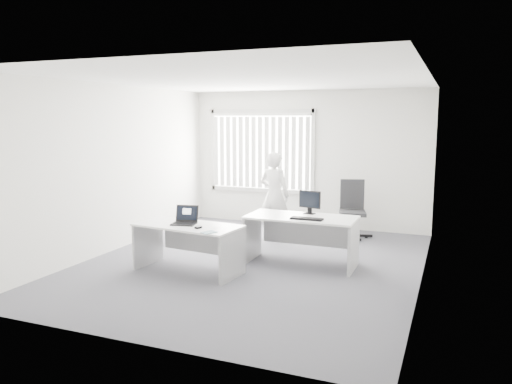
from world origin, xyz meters
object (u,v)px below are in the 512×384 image
at_px(desk_near, 188,238).
at_px(person, 274,195).
at_px(laptop, 184,216).
at_px(office_chair, 352,219).
at_px(desk_far, 301,230).
at_px(monitor, 310,202).

bearing_deg(desk_near, person, 86.66).
height_order(person, laptop, person).
bearing_deg(office_chair, person, -173.25).
height_order(desk_far, monitor, monitor).
bearing_deg(monitor, laptop, -129.30).
relative_size(office_chair, laptop, 3.20).
height_order(desk_near, laptop, laptop).
bearing_deg(office_chair, desk_near, -135.94).
height_order(desk_near, office_chair, office_chair).
height_order(desk_far, person, person).
height_order(office_chair, monitor, monitor).
height_order(desk_far, office_chair, office_chair).
xyz_separation_m(desk_far, monitor, (0.06, 0.25, 0.39)).
xyz_separation_m(office_chair, laptop, (-1.86, -3.09, 0.50)).
xyz_separation_m(desk_near, laptop, (-0.05, -0.02, 0.33)).
distance_m(office_chair, monitor, 1.98).
xyz_separation_m(person, monitor, (1.05, -1.30, 0.13)).
relative_size(laptop, monitor, 0.93).
distance_m(desk_far, monitor, 0.47).
bearing_deg(monitor, desk_near, -128.73).
xyz_separation_m(office_chair, monitor, (-0.32, -1.86, 0.60)).
xyz_separation_m(desk_near, person, (0.43, 2.51, 0.30)).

